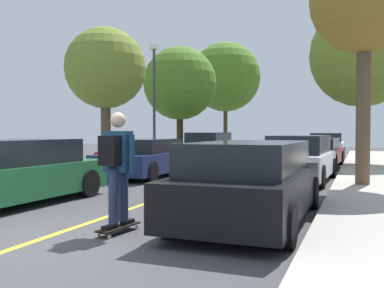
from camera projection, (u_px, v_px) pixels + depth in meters
ground at (38, 240)px, 6.14m from camera, size 80.00×80.00×0.00m
center_line at (160, 199)px, 9.87m from camera, size 0.12×39.20×0.01m
parked_car_left_nearest at (7, 173)px, 8.90m from camera, size 1.89×4.72×1.37m
parked_car_left_near at (145, 158)px, 14.61m from camera, size 2.08×4.23×1.28m
parked_car_left_far at (208, 149)px, 20.62m from camera, size 1.86×4.29×1.48m
parked_car_right_nearest at (251, 181)px, 7.39m from camera, size 1.90×4.54×1.36m
parked_car_right_near at (300, 159)px, 13.34m from camera, size 1.95×4.48×1.41m
parked_car_right_far at (317, 152)px, 18.78m from camera, size 2.06×4.74×1.24m
parked_car_right_farthest at (326, 146)px, 23.87m from camera, size 1.96×4.36×1.44m
street_tree_left_nearest at (105, 69)px, 15.54m from camera, size 2.90×2.90×5.11m
street_tree_left_near at (180, 83)px, 21.95m from camera, size 3.71×3.71×5.68m
street_tree_left_far at (226, 77)px, 29.37m from camera, size 4.70×4.70×7.43m
street_tree_right_nearest at (364, 1)px, 11.33m from camera, size 2.83×2.83×6.28m
street_tree_right_near at (363, 55)px, 18.75m from camera, size 4.52×4.52×6.97m
fire_hydrant at (96, 163)px, 14.55m from camera, size 0.20×0.20×0.70m
streetlamp at (154, 95)px, 19.15m from camera, size 0.36×0.24×5.20m
skateboard at (119, 227)px, 6.56m from camera, size 0.32×0.86×0.10m
skateboarder at (117, 162)px, 6.50m from camera, size 0.59×0.71×1.72m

